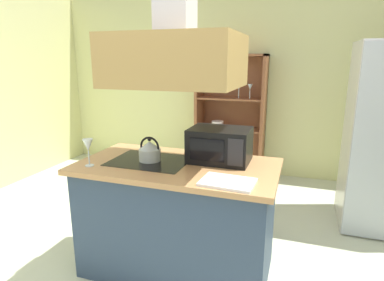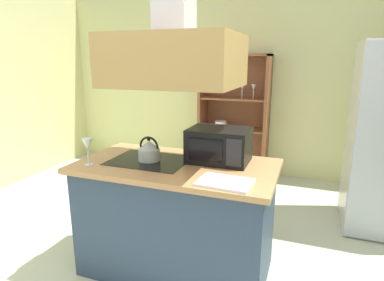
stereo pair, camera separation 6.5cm
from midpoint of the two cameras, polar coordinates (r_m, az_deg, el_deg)
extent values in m
cube|color=beige|center=(4.87, 10.81, 10.03)|extent=(6.00, 0.12, 2.70)
cube|color=#2B3C53|center=(2.66, -1.99, -13.78)|extent=(1.43, 0.75, 0.86)
cube|color=#B4814E|center=(2.48, -2.07, -4.54)|extent=(1.51, 0.83, 0.04)
cube|color=black|center=(2.56, -6.78, -3.49)|extent=(0.60, 0.45, 0.00)
cube|color=#AD8748|center=(2.35, -2.24, 13.85)|extent=(0.90, 0.70, 0.36)
cube|color=#B6BDC3|center=(3.31, 30.88, -1.03)|extent=(0.44, 0.03, 1.80)
cube|color=brown|center=(4.83, 2.31, 4.52)|extent=(0.04, 0.40, 1.75)
cube|color=brown|center=(4.63, 13.39, 3.74)|extent=(0.04, 0.40, 1.75)
cube|color=brown|center=(4.64, 8.09, 14.65)|extent=(0.97, 0.40, 0.03)
cube|color=brown|center=(4.92, 7.42, -5.44)|extent=(0.97, 0.40, 0.08)
cube|color=brown|center=(4.89, 8.23, 4.51)|extent=(0.97, 0.02, 1.75)
cube|color=brown|center=(4.74, 7.67, 2.08)|extent=(0.89, 0.36, 0.02)
cube|color=brown|center=(4.67, 7.84, 7.32)|extent=(0.89, 0.36, 0.02)
cylinder|color=white|center=(4.73, 5.47, 2.56)|extent=(0.18, 0.18, 0.05)
cylinder|color=white|center=(4.72, 5.48, 3.10)|extent=(0.17, 0.17, 0.05)
cylinder|color=silver|center=(4.60, 9.19, 8.08)|extent=(0.01, 0.01, 0.12)
cone|color=silver|center=(4.59, 9.24, 9.32)|extent=(0.07, 0.07, 0.08)
cylinder|color=silver|center=(4.57, 11.13, 7.96)|extent=(0.01, 0.01, 0.12)
cone|color=silver|center=(4.56, 11.19, 9.21)|extent=(0.07, 0.07, 0.08)
cylinder|color=#B8C0B5|center=(2.55, -6.82, -2.45)|extent=(0.17, 0.17, 0.09)
cone|color=#AEBEC3|center=(2.53, -6.87, -0.78)|extent=(0.16, 0.16, 0.06)
sphere|color=black|center=(2.52, -6.89, 0.21)|extent=(0.03, 0.03, 0.03)
torus|color=black|center=(2.53, -6.86, -1.06)|extent=(0.16, 0.02, 0.16)
cube|color=white|center=(2.09, 6.71, -7.33)|extent=(0.35, 0.26, 0.02)
cube|color=black|center=(2.51, 5.55, -0.80)|extent=(0.46, 0.34, 0.26)
cube|color=black|center=(2.36, 3.16, -1.69)|extent=(0.26, 0.01, 0.17)
cube|color=#262628|center=(2.31, 8.18, -2.17)|extent=(0.11, 0.01, 0.20)
cylinder|color=silver|center=(2.55, -16.95, -4.10)|extent=(0.06, 0.06, 0.01)
cylinder|color=silver|center=(2.53, -17.04, -2.85)|extent=(0.01, 0.01, 0.11)
cone|color=silver|center=(2.50, -17.21, -0.65)|extent=(0.08, 0.08, 0.09)
camera|label=1|loc=(0.03, -89.33, 0.17)|focal=30.32mm
camera|label=2|loc=(0.03, 90.67, -0.17)|focal=30.32mm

